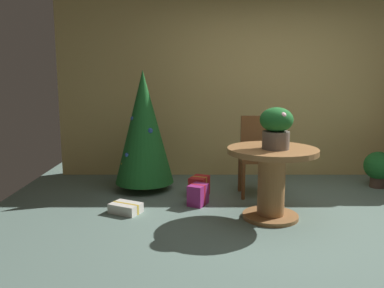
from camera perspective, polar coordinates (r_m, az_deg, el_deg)
ground_plane at (r=3.92m, az=16.56°, el=-12.02°), size 6.60×6.60×0.00m
back_wall_panel at (r=5.79m, az=11.06°, el=8.27°), size 6.00×0.10×2.60m
round_dining_table at (r=4.03m, az=11.73°, el=-4.34°), size 0.90×0.90×0.73m
flower_vase at (r=3.90m, az=12.38°, el=2.55°), size 0.32×0.32×0.41m
wooden_chair_far at (r=4.85m, az=9.73°, el=-1.03°), size 0.44×0.39×0.96m
holiday_tree at (r=4.95m, az=-6.87°, el=2.45°), size 0.74×0.74×1.52m
gift_box_cream at (r=4.27m, az=-9.46°, el=-9.18°), size 0.38×0.34×0.10m
gift_box_red at (r=4.77m, az=1.25°, el=-6.20°), size 0.27×0.31×0.24m
gift_box_purple at (r=4.44m, az=1.07°, el=-7.41°), size 0.26×0.28×0.24m
potted_plant at (r=5.65m, az=25.70°, el=-3.07°), size 0.37×0.37×0.47m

